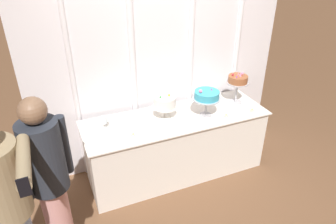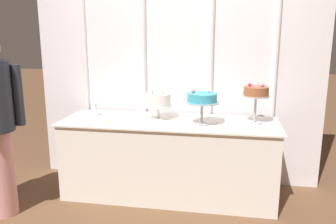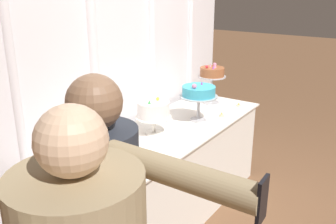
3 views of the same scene
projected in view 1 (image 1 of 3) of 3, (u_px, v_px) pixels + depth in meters
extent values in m
plane|color=brown|center=(179.00, 176.00, 3.80)|extent=(24.00, 24.00, 0.00)
cube|color=white|center=(161.00, 49.00, 3.53)|extent=(3.06, 0.04, 2.86)
cylinder|color=white|center=(70.00, 62.00, 3.17)|extent=(0.06, 0.06, 2.86)
cylinder|color=white|center=(132.00, 54.00, 3.39)|extent=(0.08, 0.08, 2.86)
cylinder|color=white|center=(191.00, 46.00, 3.63)|extent=(0.08, 0.08, 2.86)
cylinder|color=white|center=(238.00, 39.00, 3.85)|extent=(0.06, 0.06, 2.86)
cube|color=white|center=(176.00, 146.00, 3.69)|extent=(2.05, 0.65, 0.76)
cube|color=white|center=(176.00, 118.00, 3.50)|extent=(2.10, 0.70, 0.01)
cylinder|color=silver|center=(165.00, 116.00, 3.50)|extent=(0.14, 0.14, 0.01)
cylinder|color=silver|center=(165.00, 112.00, 3.47)|extent=(0.03, 0.03, 0.12)
cylinder|color=silver|center=(165.00, 107.00, 3.44)|extent=(0.28, 0.28, 0.01)
cylinder|color=white|center=(165.00, 101.00, 3.41)|extent=(0.25, 0.25, 0.12)
sphere|color=yellow|center=(169.00, 95.00, 3.38)|extent=(0.03, 0.03, 0.03)
cone|color=green|center=(160.00, 96.00, 3.35)|extent=(0.02, 0.02, 0.03)
cylinder|color=#B2B2B7|center=(205.00, 115.00, 3.54)|extent=(0.13, 0.13, 0.01)
cylinder|color=#B2B2B7|center=(206.00, 107.00, 3.48)|extent=(0.03, 0.03, 0.20)
cylinder|color=#B2B2B7|center=(207.00, 98.00, 3.43)|extent=(0.32, 0.32, 0.01)
cylinder|color=#3DB2D1|center=(207.00, 95.00, 3.41)|extent=(0.27, 0.27, 0.08)
cone|color=purple|center=(212.00, 89.00, 3.41)|extent=(0.02, 0.02, 0.03)
sphere|color=pink|center=(201.00, 91.00, 3.35)|extent=(0.04, 0.04, 0.04)
cylinder|color=#B2B2B7|center=(235.00, 102.00, 3.81)|extent=(0.16, 0.16, 0.01)
cylinder|color=#B2B2B7|center=(236.00, 92.00, 3.75)|extent=(0.02, 0.02, 0.25)
cylinder|color=#B2B2B7|center=(238.00, 83.00, 3.68)|extent=(0.26, 0.26, 0.01)
cylinder|color=#995633|center=(238.00, 79.00, 3.66)|extent=(0.23, 0.23, 0.08)
sphere|color=pink|center=(242.00, 74.00, 3.65)|extent=(0.04, 0.04, 0.04)
cone|color=pink|center=(238.00, 73.00, 3.67)|extent=(0.02, 0.02, 0.03)
sphere|color=#DB333D|center=(233.00, 75.00, 3.63)|extent=(0.03, 0.03, 0.03)
cone|color=purple|center=(237.00, 76.00, 3.59)|extent=(0.02, 0.02, 0.03)
cone|color=pink|center=(240.00, 74.00, 3.62)|extent=(0.03, 0.03, 0.05)
cylinder|color=silver|center=(105.00, 129.00, 3.29)|extent=(0.06, 0.06, 0.00)
cylinder|color=silver|center=(105.00, 126.00, 3.27)|extent=(0.01, 0.01, 0.07)
cylinder|color=silver|center=(104.00, 120.00, 3.23)|extent=(0.06, 0.06, 0.08)
cylinder|color=beige|center=(133.00, 135.00, 3.17)|extent=(0.04, 0.04, 0.02)
sphere|color=#F9CC4C|center=(133.00, 134.00, 3.16)|extent=(0.01, 0.01, 0.01)
cylinder|color=beige|center=(226.00, 116.00, 3.50)|extent=(0.04, 0.04, 0.02)
sphere|color=#F9CC4C|center=(226.00, 114.00, 3.49)|extent=(0.01, 0.01, 0.01)
cylinder|color=beige|center=(252.00, 111.00, 3.62)|extent=(0.04, 0.04, 0.01)
sphere|color=#F9CC4C|center=(252.00, 109.00, 3.61)|extent=(0.01, 0.01, 0.01)
cylinder|color=#D6938E|center=(59.00, 221.00, 2.70)|extent=(0.30, 0.30, 0.78)
cylinder|color=#282D38|center=(44.00, 157.00, 2.36)|extent=(0.42, 0.42, 0.60)
sphere|color=#846047|center=(32.00, 111.00, 2.17)|extent=(0.20, 0.20, 0.20)
cylinder|color=#282D38|center=(21.00, 171.00, 2.23)|extent=(0.08, 0.08, 0.53)
cylinder|color=#282D38|center=(64.00, 145.00, 2.51)|extent=(0.08, 0.08, 0.53)
cylinder|color=#9E8966|center=(23.00, 161.00, 1.87)|extent=(0.08, 0.50, 0.08)
cube|color=black|center=(24.00, 187.00, 1.67)|extent=(0.06, 0.01, 0.12)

